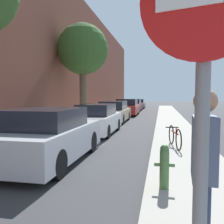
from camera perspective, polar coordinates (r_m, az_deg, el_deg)
name	(u,v)px	position (r m, az deg, el deg)	size (l,w,h in m)	color
ground_plane	(124,126)	(14.67, 2.75, -3.22)	(120.00, 120.00, 0.00)	#333335
sidewalk_left	(78,124)	(15.37, -8.02, -2.70)	(2.00, 52.00, 0.12)	#9E998E
sidewalk_right	(173,126)	(14.52, 14.15, -3.18)	(2.00, 52.00, 0.12)	#9E998E
building_facade_left	(56,50)	(16.02, -12.88, 14.05)	(0.70, 52.00, 9.33)	brown
parked_car_silver	(49,136)	(6.95, -14.47, -5.54)	(1.81, 4.22, 1.48)	black
parked_car_white	(97,120)	(11.60, -3.50, -1.82)	(1.69, 4.08, 1.42)	black
parked_car_champagne	(114,112)	(16.61, 0.42, -0.03)	(1.78, 4.39, 1.43)	black
parked_car_red	(127,107)	(22.31, 3.60, 1.07)	(1.92, 4.34, 1.50)	black
parked_car_maroon	(133,105)	(27.90, 5.01, 1.58)	(1.78, 4.40, 1.42)	black
parked_car_grey	(138,104)	(33.71, 6.12, 1.89)	(1.76, 4.09, 1.28)	black
street_tree_far	(83,50)	(14.97, -6.84, 14.17)	(3.01, 3.01, 5.94)	brown
fire_hydrant	(164,166)	(4.68, 12.17, -12.21)	(0.37, 0.17, 0.82)	#47703D
traffic_sign_post	(202,77)	(1.21, 20.42, 7.71)	(0.70, 0.22, 2.72)	gray
pedestrian	(204,165)	(2.70, 20.66, -11.48)	(0.26, 0.46, 1.78)	#283351
bicycle	(175,137)	(8.32, 14.47, -5.64)	(0.47, 1.64, 0.68)	black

